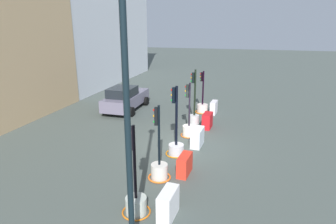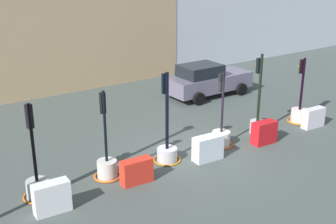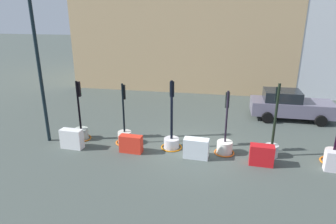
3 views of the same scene
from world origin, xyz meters
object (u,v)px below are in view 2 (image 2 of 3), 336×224
at_px(construction_barrier_3, 264,133).
at_px(traffic_light_2, 167,147).
at_px(traffic_light_0, 37,182).
at_px(traffic_light_3, 221,135).
at_px(car_grey_saloon, 207,80).
at_px(construction_barrier_0, 52,198).
at_px(construction_barrier_4, 313,118).
at_px(traffic_light_4, 257,117).
at_px(traffic_light_5, 299,113).
at_px(traffic_light_1, 107,165).
at_px(construction_barrier_1, 137,171).
at_px(construction_barrier_2, 208,148).

bearing_deg(construction_barrier_3, traffic_light_2, 167.48).
relative_size(traffic_light_0, traffic_light_3, 1.02).
relative_size(traffic_light_2, car_grey_saloon, 0.70).
xyz_separation_m(construction_barrier_0, car_grey_saloon, (10.63, 6.05, 0.38)).
xyz_separation_m(traffic_light_3, construction_barrier_3, (1.51, -0.78, -0.00)).
relative_size(traffic_light_0, construction_barrier_3, 2.97).
relative_size(traffic_light_2, construction_barrier_4, 3.04).
height_order(traffic_light_3, traffic_light_4, traffic_light_4).
xyz_separation_m(traffic_light_5, construction_barrier_4, (-0.04, -0.78, 0.01)).
relative_size(traffic_light_0, traffic_light_2, 0.92).
bearing_deg(traffic_light_2, construction_barrier_0, -168.94).
distance_m(traffic_light_1, construction_barrier_1, 1.06).
xyz_separation_m(traffic_light_4, construction_barrier_1, (-6.18, -0.78, -0.31)).
bearing_deg(car_grey_saloon, traffic_light_0, -154.94).
bearing_deg(traffic_light_5, traffic_light_1, 178.77).
relative_size(traffic_light_0, construction_barrier_1, 2.83).
bearing_deg(construction_barrier_1, car_grey_saloon, 37.28).
xyz_separation_m(construction_barrier_1, construction_barrier_2, (2.94, 0.01, 0.04)).
distance_m(traffic_light_0, construction_barrier_3, 8.61).
bearing_deg(construction_barrier_4, traffic_light_5, 86.86).
relative_size(construction_barrier_2, car_grey_saloon, 0.24).
bearing_deg(traffic_light_1, traffic_light_3, -2.33).
distance_m(traffic_light_5, construction_barrier_0, 11.52).
xyz_separation_m(construction_barrier_3, construction_barrier_4, (2.96, -0.01, -0.02)).
bearing_deg(construction_barrier_2, traffic_light_2, 147.56).
xyz_separation_m(traffic_light_1, construction_barrier_0, (-2.23, -0.98, 0.02)).
bearing_deg(traffic_light_2, construction_barrier_3, -12.52).
height_order(traffic_light_2, construction_barrier_3, traffic_light_2).
distance_m(traffic_light_1, traffic_light_2, 2.31).
bearing_deg(construction_barrier_2, construction_barrier_4, -1.07).
xyz_separation_m(traffic_light_5, construction_barrier_0, (-11.49, -0.78, 0.05)).
distance_m(traffic_light_4, construction_barrier_4, 2.61).
relative_size(traffic_light_4, construction_barrier_2, 2.99).
bearing_deg(construction_barrier_2, car_grey_saloon, 50.64).
bearing_deg(construction_barrier_2, traffic_light_5, 6.68).
bearing_deg(construction_barrier_1, construction_barrier_3, -0.92).
relative_size(traffic_light_4, construction_barrier_0, 3.15).
height_order(construction_barrier_3, car_grey_saloon, car_grey_saloon).
distance_m(construction_barrier_2, car_grey_saloon, 7.68).
distance_m(traffic_light_5, construction_barrier_3, 3.10).
height_order(construction_barrier_3, construction_barrier_4, construction_barrier_3).
bearing_deg(construction_barrier_0, traffic_light_0, 92.79).
height_order(traffic_light_3, construction_barrier_2, traffic_light_3).
xyz_separation_m(traffic_light_3, construction_barrier_4, (4.47, -0.78, -0.02)).
relative_size(traffic_light_2, traffic_light_3, 1.11).
relative_size(traffic_light_0, traffic_light_1, 1.00).
bearing_deg(traffic_light_2, construction_barrier_2, -32.44).
distance_m(construction_barrier_1, construction_barrier_3, 5.67).
relative_size(construction_barrier_3, construction_barrier_4, 0.94).
bearing_deg(construction_barrier_3, construction_barrier_1, 179.08).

